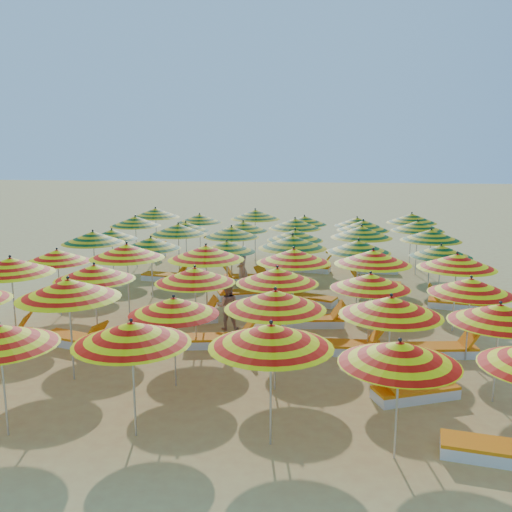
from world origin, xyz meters
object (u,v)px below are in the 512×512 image
object	(u,v)px
umbrella_10	(391,306)
umbrella_26	(227,246)
umbrella_28	(358,246)
lounger_11	(308,299)
umbrella_29	(441,251)
lounger_4	(76,340)
umbrella_17	(471,286)
umbrella_44	(255,214)
lounger_6	(347,347)
umbrella_2	(132,333)
umbrella_34	(362,232)
lounger_18	(374,269)
beachgoer_a	(242,269)
umbrella_20	(206,253)
umbrella_24	(93,237)
umbrella_9	(275,300)
lounger_14	(246,278)
umbrella_30	(112,234)
umbrella_41	(418,226)
umbrella_35	(431,235)
umbrella_23	(457,261)
beachgoer_b	(228,306)
umbrella_14	(195,275)
umbrella_16	(370,281)
umbrella_45	(304,220)
umbrella_38	(243,226)
umbrella_18	(57,256)
lounger_5	(221,340)
umbrella_8	(174,306)
umbrella_43	(200,218)
lounger_2	(413,392)
umbrella_39	(295,224)
umbrella_4	(399,353)
lounger_13	(167,277)
umbrella_33	(295,235)
lounger_17	(310,268)
umbrella_12	(11,266)
lounger_20	(368,261)
umbrella_36	(135,221)
umbrella_42	(156,213)
umbrella_46	(357,222)
lounger_12	(455,304)
lounger_10	(243,294)
umbrella_22	(373,257)
umbrella_7	(68,289)
umbrella_13	(94,272)
umbrella_11	(500,313)
umbrella_37	(186,227)
umbrella_25	(151,243)
umbrella_27	(292,242)
lounger_1	(499,451)
umbrella_40	(363,226)

from	to	relation	value
umbrella_10	umbrella_26	xyz separation A→B (m)	(-4.43, 6.88, -0.14)
umbrella_28	lounger_11	size ratio (longest dim) A/B	1.25
umbrella_29	lounger_4	world-z (taller)	umbrella_29
umbrella_17	lounger_4	bearing A→B (deg)	-178.92
umbrella_44	lounger_6	bearing A→B (deg)	-71.78
umbrella_2	umbrella_34	world-z (taller)	umbrella_34
lounger_18	beachgoer_a	xyz separation A→B (m)	(-4.70, -3.58, 0.64)
umbrella_20	umbrella_24	bearing A→B (deg)	150.00
umbrella_9	lounger_14	xyz separation A→B (m)	(-1.88, 9.10, -1.76)
umbrella_30	umbrella_41	xyz separation A→B (m)	(11.26, 2.35, 0.18)
umbrella_29	umbrella_35	bearing A→B (deg)	88.56
umbrella_23	beachgoer_b	world-z (taller)	umbrella_23
umbrella_14	umbrella_29	size ratio (longest dim) A/B	0.93
umbrella_16	umbrella_9	bearing A→B (deg)	-130.35
umbrella_45	umbrella_38	bearing A→B (deg)	-135.80
umbrella_18	lounger_5	world-z (taller)	umbrella_18
umbrella_8	umbrella_45	bearing A→B (deg)	80.89
umbrella_30	umbrella_43	xyz separation A→B (m)	(2.34, 4.21, 0.09)
lounger_2	lounger_6	distance (m)	2.69
umbrella_39	umbrella_45	distance (m)	2.16
umbrella_4	lounger_13	bearing A→B (deg)	121.52
umbrella_33	lounger_17	bearing A→B (deg)	79.50
umbrella_12	lounger_20	bearing A→B (deg)	48.49
lounger_14	umbrella_44	bearing A→B (deg)	-93.48
umbrella_36	umbrella_17	bearing A→B (deg)	-39.25
umbrella_34	umbrella_42	distance (m)	9.81
umbrella_8	lounger_6	distance (m)	4.59
umbrella_23	umbrella_46	size ratio (longest dim) A/B	1.22
umbrella_2	umbrella_44	bearing A→B (deg)	89.41
umbrella_18	umbrella_46	bearing A→B (deg)	44.37
lounger_6	umbrella_36	bearing A→B (deg)	132.31
lounger_6	lounger_12	distance (m)	5.48
umbrella_16	lounger_18	size ratio (longest dim) A/B	1.26
umbrella_29	lounger_10	size ratio (longest dim) A/B	1.23
umbrella_22	umbrella_28	world-z (taller)	umbrella_22
umbrella_7	lounger_11	world-z (taller)	umbrella_7
umbrella_13	umbrella_34	size ratio (longest dim) A/B	0.92
umbrella_11	umbrella_37	world-z (taller)	umbrella_11
umbrella_25	umbrella_27	world-z (taller)	umbrella_27
umbrella_34	umbrella_36	size ratio (longest dim) A/B	0.98
umbrella_16	umbrella_17	distance (m)	2.25
beachgoer_b	umbrella_42	bearing A→B (deg)	-68.77
umbrella_11	umbrella_16	world-z (taller)	umbrella_11
umbrella_12	umbrella_30	world-z (taller)	umbrella_12
lounger_1	umbrella_10	bearing A→B (deg)	135.65
umbrella_16	umbrella_41	distance (m)	9.13
umbrella_43	lounger_11	world-z (taller)	umbrella_43
umbrella_23	umbrella_24	xyz separation A→B (m)	(-11.10, 2.52, 0.01)
umbrella_9	umbrella_12	bearing A→B (deg)	162.91
umbrella_44	umbrella_40	bearing A→B (deg)	-25.30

